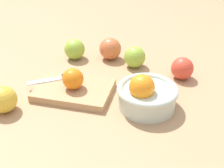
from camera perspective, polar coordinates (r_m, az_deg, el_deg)
ground_plane at (r=0.95m, az=-1.64°, el=-0.45°), size 2.40×2.40×0.00m
bowl at (r=0.83m, az=6.72°, el=-1.99°), size 0.18×0.18×0.11m
cutting_board at (r=0.91m, az=-7.48°, el=-1.20°), size 0.24×0.17×0.02m
orange_on_board at (r=0.89m, az=-7.71°, el=1.02°), size 0.07×0.07×0.07m
knife at (r=0.96m, az=-10.55°, el=1.24°), size 0.14×0.09×0.01m
apple_front_center at (r=1.10m, az=-0.34°, el=6.97°), size 0.08×0.08×0.08m
apple_front_left at (r=1.05m, az=4.50°, el=5.33°), size 0.08×0.08×0.08m
apple_front_left_2 at (r=1.00m, az=13.67°, el=3.02°), size 0.08×0.08×0.08m
apple_back_right at (r=0.87m, az=-20.65°, el=-2.84°), size 0.08×0.08×0.08m
apple_front_right at (r=1.11m, az=-7.38°, el=6.82°), size 0.08×0.08×0.08m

